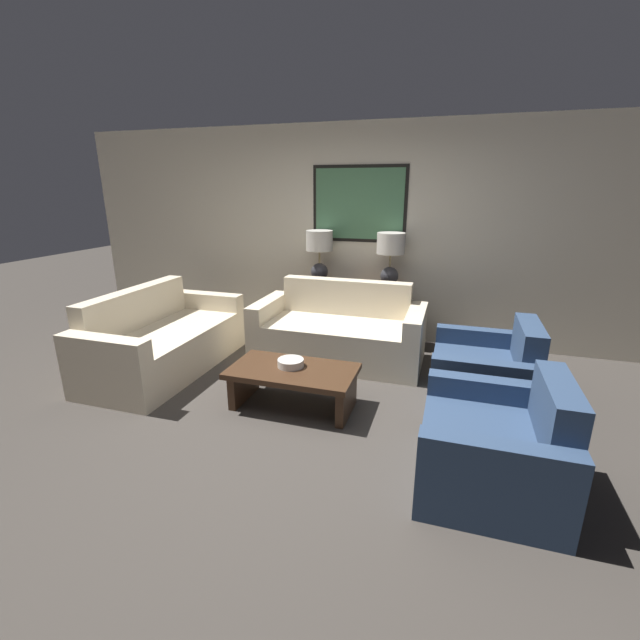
{
  "coord_description": "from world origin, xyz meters",
  "views": [
    {
      "loc": [
        1.18,
        -2.92,
        1.9
      ],
      "look_at": [
        -0.03,
        0.91,
        0.65
      ],
      "focal_mm": 24.0,
      "sensor_mm": 36.0,
      "label": 1
    }
  ],
  "objects_px": {
    "coffee_table": "(293,379)",
    "armchair_near_camera": "(496,448)",
    "couch_by_back_wall": "(339,334)",
    "couch_by_side": "(163,342)",
    "table_lamp_right": "(390,253)",
    "console_table": "(353,312)",
    "armchair_near_back_wall": "(486,375)",
    "decorative_bowl": "(291,363)",
    "table_lamp_left": "(319,250)"
  },
  "relations": [
    {
      "from": "coffee_table",
      "to": "armchair_near_camera",
      "type": "bearing_deg",
      "value": -19.96
    },
    {
      "from": "couch_by_back_wall",
      "to": "couch_by_side",
      "type": "relative_size",
      "value": 1.0
    },
    {
      "from": "table_lamp_right",
      "to": "console_table",
      "type": "bearing_deg",
      "value": 180.0
    },
    {
      "from": "console_table",
      "to": "armchair_near_camera",
      "type": "bearing_deg",
      "value": -58.12
    },
    {
      "from": "armchair_near_back_wall",
      "to": "armchair_near_camera",
      "type": "distance_m",
      "value": 1.19
    },
    {
      "from": "coffee_table",
      "to": "table_lamp_right",
      "type": "bearing_deg",
      "value": 74.11
    },
    {
      "from": "couch_by_side",
      "to": "armchair_near_back_wall",
      "type": "height_order",
      "value": "couch_by_side"
    },
    {
      "from": "decorative_bowl",
      "to": "armchair_near_back_wall",
      "type": "relative_size",
      "value": 0.24
    },
    {
      "from": "table_lamp_right",
      "to": "armchair_near_camera",
      "type": "bearing_deg",
      "value": -66.11
    },
    {
      "from": "couch_by_side",
      "to": "decorative_bowl",
      "type": "relative_size",
      "value": 8.03
    },
    {
      "from": "armchair_near_back_wall",
      "to": "console_table",
      "type": "bearing_deg",
      "value": 140.04
    },
    {
      "from": "table_lamp_left",
      "to": "couch_by_side",
      "type": "relative_size",
      "value": 0.35
    },
    {
      "from": "couch_by_back_wall",
      "to": "decorative_bowl",
      "type": "distance_m",
      "value": 1.2
    },
    {
      "from": "decorative_bowl",
      "to": "armchair_near_back_wall",
      "type": "bearing_deg",
      "value": 18.41
    },
    {
      "from": "couch_by_side",
      "to": "decorative_bowl",
      "type": "bearing_deg",
      "value": -12.3
    },
    {
      "from": "console_table",
      "to": "table_lamp_right",
      "type": "distance_m",
      "value": 0.89
    },
    {
      "from": "table_lamp_left",
      "to": "armchair_near_back_wall",
      "type": "height_order",
      "value": "table_lamp_left"
    },
    {
      "from": "table_lamp_left",
      "to": "decorative_bowl",
      "type": "height_order",
      "value": "table_lamp_left"
    },
    {
      "from": "table_lamp_right",
      "to": "coffee_table",
      "type": "bearing_deg",
      "value": -105.89
    },
    {
      "from": "armchair_near_back_wall",
      "to": "coffee_table",
      "type": "bearing_deg",
      "value": -160.04
    },
    {
      "from": "console_table",
      "to": "couch_by_back_wall",
      "type": "distance_m",
      "value": 0.67
    },
    {
      "from": "console_table",
      "to": "couch_by_side",
      "type": "height_order",
      "value": "couch_by_side"
    },
    {
      "from": "couch_by_back_wall",
      "to": "armchair_near_camera",
      "type": "height_order",
      "value": "couch_by_back_wall"
    },
    {
      "from": "console_table",
      "to": "armchair_near_back_wall",
      "type": "distance_m",
      "value": 2.02
    },
    {
      "from": "armchair_near_back_wall",
      "to": "couch_by_back_wall",
      "type": "bearing_deg",
      "value": 157.85
    },
    {
      "from": "table_lamp_left",
      "to": "decorative_bowl",
      "type": "bearing_deg",
      "value": -80.26
    },
    {
      "from": "table_lamp_left",
      "to": "coffee_table",
      "type": "distance_m",
      "value": 2.11
    },
    {
      "from": "couch_by_back_wall",
      "to": "decorative_bowl",
      "type": "relative_size",
      "value": 8.03
    },
    {
      "from": "table_lamp_left",
      "to": "table_lamp_right",
      "type": "height_order",
      "value": "same"
    },
    {
      "from": "table_lamp_left",
      "to": "couch_by_side",
      "type": "height_order",
      "value": "table_lamp_left"
    },
    {
      "from": "couch_by_side",
      "to": "armchair_near_camera",
      "type": "bearing_deg",
      "value": -16.68
    },
    {
      "from": "couch_by_back_wall",
      "to": "armchair_near_back_wall",
      "type": "relative_size",
      "value": 1.9
    },
    {
      "from": "decorative_bowl",
      "to": "couch_by_side",
      "type": "bearing_deg",
      "value": 167.7
    },
    {
      "from": "console_table",
      "to": "table_lamp_left",
      "type": "bearing_deg",
      "value": 180.0
    },
    {
      "from": "console_table",
      "to": "couch_by_side",
      "type": "bearing_deg",
      "value": -139.22
    },
    {
      "from": "table_lamp_left",
      "to": "armchair_near_camera",
      "type": "xyz_separation_m",
      "value": [
        1.99,
        -2.49,
        -0.87
      ]
    },
    {
      "from": "coffee_table",
      "to": "armchair_near_back_wall",
      "type": "height_order",
      "value": "armchair_near_back_wall"
    },
    {
      "from": "console_table",
      "to": "armchair_near_back_wall",
      "type": "height_order",
      "value": "armchair_near_back_wall"
    },
    {
      "from": "table_lamp_right",
      "to": "decorative_bowl",
      "type": "xyz_separation_m",
      "value": [
        -0.57,
        -1.85,
        -0.74
      ]
    },
    {
      "from": "table_lamp_right",
      "to": "armchair_near_camera",
      "type": "xyz_separation_m",
      "value": [
        1.1,
        -2.49,
        -0.87
      ]
    },
    {
      "from": "table_lamp_left",
      "to": "coffee_table",
      "type": "bearing_deg",
      "value": -79.45
    },
    {
      "from": "armchair_near_back_wall",
      "to": "armchair_near_camera",
      "type": "xyz_separation_m",
      "value": [
        0.0,
        -1.19,
        0.0
      ]
    },
    {
      "from": "decorative_bowl",
      "to": "couch_by_back_wall",
      "type": "bearing_deg",
      "value": 83.88
    },
    {
      "from": "couch_by_back_wall",
      "to": "coffee_table",
      "type": "distance_m",
      "value": 1.23
    },
    {
      "from": "armchair_near_back_wall",
      "to": "table_lamp_right",
      "type": "bearing_deg",
      "value": 130.36
    },
    {
      "from": "couch_by_side",
      "to": "couch_by_back_wall",
      "type": "bearing_deg",
      "value": 25.63
    },
    {
      "from": "couch_by_back_wall",
      "to": "armchair_near_back_wall",
      "type": "distance_m",
      "value": 1.67
    },
    {
      "from": "coffee_table",
      "to": "armchair_near_back_wall",
      "type": "distance_m",
      "value": 1.75
    },
    {
      "from": "table_lamp_left",
      "to": "couch_by_side",
      "type": "xyz_separation_m",
      "value": [
        -1.3,
        -1.5,
        -0.84
      ]
    },
    {
      "from": "couch_by_back_wall",
      "to": "armchair_near_back_wall",
      "type": "bearing_deg",
      "value": -22.15
    }
  ]
}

